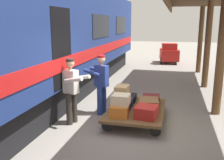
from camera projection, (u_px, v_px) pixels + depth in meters
name	position (u px, v px, depth m)	size (l,w,h in m)	color
ground_plane	(139.00, 129.00, 6.35)	(60.00, 60.00, 0.00)	gray
train_car	(9.00, 43.00, 6.71)	(3.02, 20.32, 4.00)	navy
luggage_cart	(136.00, 110.00, 6.85)	(1.46, 2.20, 0.33)	brown
suitcase_navy_fabric	(124.00, 103.00, 6.89)	(0.40, 0.55, 0.23)	navy
suitcase_black_hardshell	(128.00, 98.00, 7.47)	(0.44, 0.46, 0.20)	black
suitcase_red_plastic	(146.00, 112.00, 6.16)	(0.50, 0.52, 0.28)	#AD231E
suitcase_brown_leather	(149.00, 104.00, 6.73)	(0.50, 0.61, 0.28)	brown
suitcase_orange_carryall	(120.00, 110.00, 6.31)	(0.42, 0.59, 0.28)	#CC6B23
suitcase_maroon_trunk	(151.00, 99.00, 7.31)	(0.49, 0.47, 0.22)	maroon
suitcase_cream_canvas	(121.00, 100.00, 6.27)	(0.43, 0.41, 0.25)	beige
suitcase_yellow_case	(123.00, 96.00, 6.88)	(0.32, 0.46, 0.19)	gold
suitcase_tan_vintage	(122.00, 89.00, 6.84)	(0.34, 0.47, 0.18)	tan
porter_in_overalls	(101.00, 82.00, 7.22)	(0.73, 0.55, 1.70)	navy
porter_by_door	(72.00, 89.00, 6.50)	(0.73, 0.55, 1.70)	#332D28
baggage_tug	(169.00, 54.00, 16.41)	(1.32, 1.83, 1.30)	#B21E19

